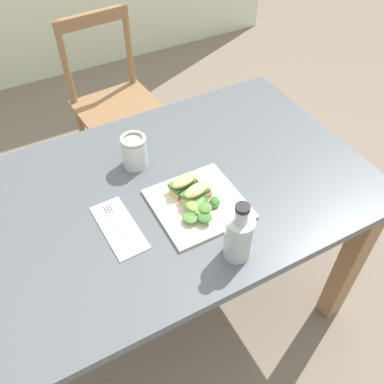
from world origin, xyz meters
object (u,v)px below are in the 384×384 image
plate_lunch (198,204)px  sandwich_half_front (196,193)px  bottle_cold_brew (239,238)px  dining_table (173,214)px  fork_on_napkin (116,223)px  chair_wooden_far (116,104)px  sandwich_half_back (184,184)px  mason_jar_iced_tea (134,153)px

plate_lunch → sandwich_half_front: sandwich_half_front is taller
sandwich_half_front → bottle_cold_brew: 0.22m
plate_lunch → dining_table: bearing=109.0°
sandwich_half_front → dining_table: bearing=112.0°
sandwich_half_front → fork_on_napkin: 0.25m
plate_lunch → fork_on_napkin: bearing=168.7°
fork_on_napkin → chair_wooden_far: bearing=71.1°
chair_wooden_far → bottle_cold_brew: bearing=-94.1°
sandwich_half_front → sandwich_half_back: same height
chair_wooden_far → bottle_cold_brew: (-0.09, -1.24, 0.36)m
sandwich_half_front → fork_on_napkin: (-0.24, 0.03, -0.03)m
dining_table → sandwich_half_back: 0.17m
sandwich_half_front → mason_jar_iced_tea: mason_jar_iced_tea is taller
fork_on_napkin → sandwich_half_back: bearing=4.4°
chair_wooden_far → bottle_cold_brew: size_ratio=4.55×
bottle_cold_brew → sandwich_half_back: bearing=94.1°
plate_lunch → sandwich_half_front: size_ratio=2.72×
sandwich_half_front → bottle_cold_brew: bottle_cold_brew is taller
bottle_cold_brew → fork_on_napkin: bearing=134.7°
sandwich_half_back → mason_jar_iced_tea: size_ratio=0.86×
sandwich_half_back → fork_on_napkin: 0.23m
plate_lunch → sandwich_half_front: bearing=87.0°
dining_table → fork_on_napkin: 0.25m
dining_table → sandwich_half_front: sandwich_half_front is taller
plate_lunch → sandwich_half_back: (-0.01, 0.07, 0.03)m
sandwich_half_front → fork_on_napkin: sandwich_half_front is taller
mason_jar_iced_tea → dining_table: bearing=-69.4°
chair_wooden_far → bottle_cold_brew: bottle_cold_brew is taller
fork_on_napkin → mason_jar_iced_tea: size_ratio=1.66×
plate_lunch → chair_wooden_far: bearing=84.7°
dining_table → fork_on_napkin: (-0.21, -0.06, 0.13)m
plate_lunch → fork_on_napkin: plate_lunch is taller
plate_lunch → mason_jar_iced_tea: mason_jar_iced_tea is taller
sandwich_half_front → sandwich_half_back: 0.05m
sandwich_half_front → sandwich_half_back: bearing=105.0°
plate_lunch → mason_jar_iced_tea: 0.28m
fork_on_napkin → bottle_cold_brew: size_ratio=0.97×
plate_lunch → sandwich_half_back: 0.08m
sandwich_half_back → sandwich_half_front: bearing=-75.0°
mason_jar_iced_tea → fork_on_napkin: bearing=-125.6°
chair_wooden_far → dining_table: bearing=-98.1°
dining_table → mason_jar_iced_tea: size_ratio=11.29×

